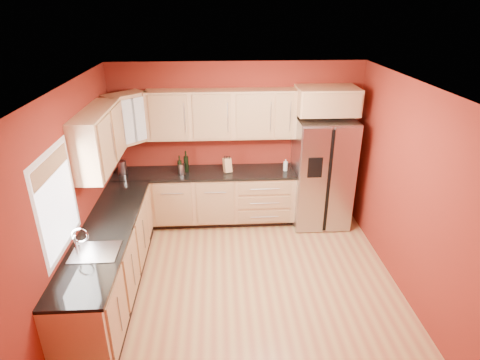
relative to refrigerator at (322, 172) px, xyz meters
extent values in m
plane|color=#A86441|center=(-1.35, -1.62, -0.89)|extent=(4.00, 4.00, 0.00)
plane|color=white|center=(-1.35, -1.62, 1.71)|extent=(4.00, 4.00, 0.00)
cube|color=maroon|center=(-1.35, 0.38, 0.41)|extent=(4.00, 0.04, 2.60)
cube|color=maroon|center=(-1.35, -3.62, 0.41)|extent=(4.00, 0.04, 2.60)
cube|color=maroon|center=(-3.35, -1.62, 0.41)|extent=(0.04, 4.00, 2.60)
cube|color=maroon|center=(0.65, -1.62, 0.41)|extent=(0.04, 4.00, 2.60)
cube|color=tan|center=(-1.90, 0.07, -0.45)|extent=(2.90, 0.60, 0.88)
cube|color=tan|center=(-3.05, -1.62, -0.45)|extent=(0.60, 2.80, 0.88)
cube|color=black|center=(-1.90, 0.06, 0.01)|extent=(2.90, 0.62, 0.04)
cube|color=black|center=(-3.04, -1.62, 0.01)|extent=(0.62, 2.80, 0.04)
cube|color=tan|center=(-1.60, 0.21, 0.94)|extent=(2.30, 0.33, 0.75)
cube|color=tan|center=(-3.19, -0.90, 0.94)|extent=(0.33, 1.35, 0.75)
cube|color=tan|center=(-3.02, 0.04, 0.94)|extent=(0.67, 0.67, 0.75)
cube|color=tan|center=(0.00, 0.07, 1.16)|extent=(0.92, 0.60, 0.40)
cube|color=#A8A8AD|center=(0.00, 0.00, 0.00)|extent=(0.90, 0.75, 1.78)
cube|color=white|center=(-3.33, -2.12, 0.66)|extent=(0.03, 0.90, 1.00)
cylinder|color=#A8A8AD|center=(-2.26, 0.00, 0.12)|extent=(0.11, 0.11, 0.17)
cylinder|color=#A8A8AD|center=(-3.19, 0.06, 0.14)|extent=(0.15, 0.15, 0.22)
cube|color=tan|center=(-1.53, 0.05, 0.14)|extent=(0.14, 0.14, 0.23)
cylinder|color=silver|center=(-0.59, 0.04, 0.13)|extent=(0.08, 0.08, 0.19)
camera|label=1|loc=(-1.67, -5.88, 2.55)|focal=30.00mm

